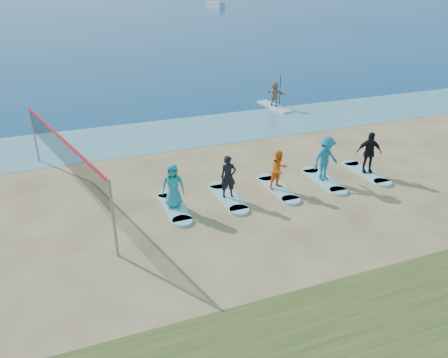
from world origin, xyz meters
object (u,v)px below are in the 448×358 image
object	(u,v)px
surfboard_1	(228,197)
student_4	(369,152)
paddleboarder	(275,94)
boat_offshore_b	(215,8)
student_2	(279,170)
student_3	(326,159)
student_0	(173,186)
surfboard_4	(366,173)
paddleboard	(274,107)
surfboard_2	(278,188)
surfboard_3	(323,180)
volleyball_net	(63,151)
surfboard_0	(174,207)
student_1	(228,177)

from	to	relation	value
surfboard_1	student_4	world-z (taller)	student_4
paddleboarder	boat_offshore_b	xyz separation A→B (m)	(30.09, 92.07, -0.88)
student_2	student_3	distance (m)	2.09
student_0	surfboard_4	xyz separation A→B (m)	(8.32, 0.00, -0.85)
paddleboard	boat_offshore_b	distance (m)	96.86
surfboard_2	surfboard_3	size ratio (longest dim) A/B	1.00
volleyball_net	paddleboarder	size ratio (longest dim) A/B	5.84
surfboard_0	surfboard_2	world-z (taller)	same
surfboard_1	surfboard_3	distance (m)	4.16
surfboard_0	student_2	xyz separation A→B (m)	(4.16, 0.00, 0.81)
paddleboarder	surfboard_1	bearing A→B (deg)	121.24
surfboard_0	student_4	world-z (taller)	student_4
surfboard_3	surfboard_1	bearing A→B (deg)	180.00
boat_offshore_b	student_0	bearing A→B (deg)	-126.42
paddleboarder	surfboard_0	size ratio (longest dim) A/B	0.69
surfboard_1	student_4	bearing A→B (deg)	0.00
student_2	surfboard_4	bearing A→B (deg)	-13.88
student_0	surfboard_1	bearing A→B (deg)	15.78
surfboard_3	student_3	bearing A→B (deg)	0.00
surfboard_1	surfboard_4	world-z (taller)	same
paddleboard	boat_offshore_b	xyz separation A→B (m)	(30.09, 92.07, -0.06)
boat_offshore_b	student_1	bearing A→B (deg)	-125.40
surfboard_0	student_2	bearing A→B (deg)	0.00
student_4	boat_offshore_b	bearing A→B (deg)	95.24
student_4	student_2	bearing A→B (deg)	-157.84
paddleboard	surfboard_3	size ratio (longest dim) A/B	1.36
boat_offshore_b	volleyball_net	bearing A→B (deg)	-128.50
surfboard_3	student_3	distance (m)	0.95
student_1	student_2	world-z (taller)	student_1
boat_offshore_b	student_4	distance (m)	107.25
volleyball_net	surfboard_4	bearing A→B (deg)	-10.41
volleyball_net	paddleboard	size ratio (longest dim) A/B	2.94
student_1	surfboard_4	distance (m)	6.30
surfboard_2	student_2	distance (m)	0.81
paddleboarder	surfboard_4	distance (m)	10.63
volleyball_net	surfboard_2	xyz separation A→B (m)	(7.57, -2.16, -1.86)
student_2	surfboard_4	distance (m)	4.24
paddleboarder	volleyball_net	bearing A→B (deg)	99.28
surfboard_0	student_1	world-z (taller)	student_1
paddleboarder	boat_offshore_b	size ratio (longest dim) A/B	0.25
surfboard_4	boat_offshore_b	bearing A→B (deg)	73.08
surfboard_2	surfboard_4	xyz separation A→B (m)	(4.16, 0.00, 0.00)
surfboard_0	paddleboarder	bearing A→B (deg)	48.14
volleyball_net	surfboard_3	distance (m)	10.06
student_3	student_4	size ratio (longest dim) A/B	1.04
student_4	paddleboard	bearing A→B (deg)	106.10
student_3	student_4	xyz separation A→B (m)	(2.08, 0.00, -0.04)
boat_offshore_b	surfboard_1	xyz separation A→B (m)	(-37.45, -102.60, 0.04)
surfboard_4	volleyball_net	bearing A→B (deg)	169.59
surfboard_2	student_2	world-z (taller)	student_2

